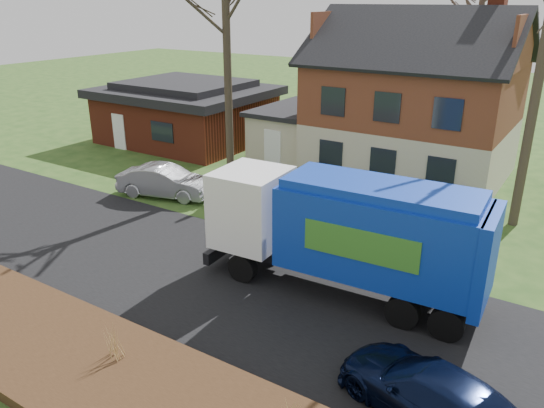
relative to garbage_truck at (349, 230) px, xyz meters
The scene contains 9 objects.
ground 5.07m from the garbage_truck, 162.18° to the right, with size 120.00×120.00×0.00m, color #244517.
road 5.07m from the garbage_truck, 162.18° to the right, with size 80.00×7.00×0.02m, color black.
mulch_verge 8.26m from the garbage_truck, 123.22° to the right, with size 80.00×3.50×0.30m, color black.
main_house 12.97m from the garbage_truck, 103.09° to the left, with size 12.95×8.95×9.26m.
ranch_house 20.08m from the garbage_truck, 144.75° to the left, with size 9.80×8.20×3.70m.
garbage_truck is the anchor object (origin of this frame).
silver_sedan 11.09m from the garbage_truck, 162.53° to the left, with size 1.50×4.30×1.42m, color #A1A3A8.
navy_wagon 5.55m from the garbage_truck, 45.33° to the right, with size 1.79×4.41×1.28m, color black.
grass_clump_mid 7.11m from the garbage_truck, 117.35° to the right, with size 0.32×0.26×0.88m.
Camera 1 is at (10.13, -11.72, 8.43)m, focal length 35.00 mm.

